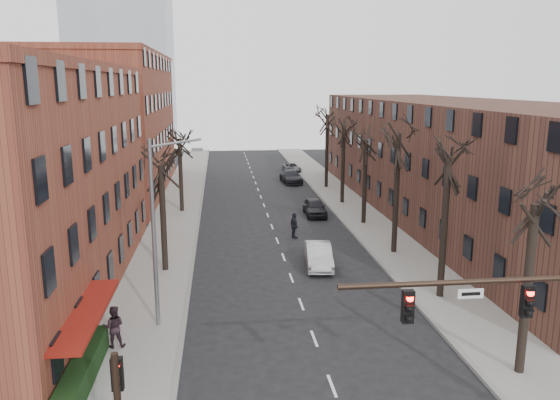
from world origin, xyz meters
name	(u,v)px	position (x,y,z in m)	size (l,w,h in m)	color
sidewalk_left	(178,209)	(-8.00, 35.00, 0.07)	(4.00, 90.00, 0.15)	gray
sidewalk_right	(348,205)	(8.00, 35.00, 0.07)	(4.00, 90.00, 0.15)	gray
building_left_far	(104,127)	(-16.00, 44.00, 7.00)	(12.00, 28.00, 14.00)	brown
building_right	(454,159)	(16.00, 30.00, 5.00)	(12.00, 50.00, 10.00)	#513026
awning_left	(92,373)	(-9.40, 6.00, 0.00)	(1.20, 7.00, 0.15)	maroon
hedge	(82,371)	(-9.50, 5.00, 0.65)	(0.80, 6.00, 1.00)	black
tree_right_a	(519,375)	(7.60, 4.00, 0.00)	(5.20, 5.20, 10.00)	black
tree_right_b	(440,298)	(7.60, 12.00, 0.00)	(5.20, 5.20, 10.80)	black
tree_right_c	(393,253)	(7.60, 20.00, 0.00)	(5.20, 5.20, 11.60)	black
tree_right_d	(363,224)	(7.60, 28.00, 0.00)	(5.20, 5.20, 10.00)	black
tree_right_e	(342,203)	(7.60, 36.00, 0.00)	(5.20, 5.20, 10.80)	black
tree_right_f	(326,188)	(7.60, 44.00, 0.00)	(5.20, 5.20, 11.60)	black
tree_left_a	(166,271)	(-7.60, 18.00, 0.00)	(5.20, 5.20, 9.50)	black
tree_left_b	(182,212)	(-7.60, 34.00, 0.00)	(5.20, 5.20, 9.50)	black
signal_mast_arm	(555,330)	(5.45, -1.00, 4.40)	(8.14, 0.30, 7.20)	black
streetlight	(157,226)	(-7.03, 10.00, 5.01)	(2.45, 0.22, 9.03)	slate
silver_sedan	(319,255)	(1.99, 17.86, 0.74)	(1.57, 4.50, 1.48)	#AEB1B5
parked_car_near	(315,207)	(4.12, 31.48, 0.74)	(1.76, 4.36, 1.49)	black
parked_car_mid	(291,177)	(4.13, 47.69, 0.73)	(2.03, 5.00, 1.45)	black
parked_car_far	(292,168)	(5.30, 55.68, 0.57)	(1.90, 4.11, 1.14)	#585A5F
pedestrian_b	(114,327)	(-8.84, 7.93, 1.09)	(0.91, 0.71, 1.88)	#2A1C23
pedestrian_crossing	(294,226)	(1.33, 24.47, 0.98)	(1.14, 0.48, 1.95)	black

